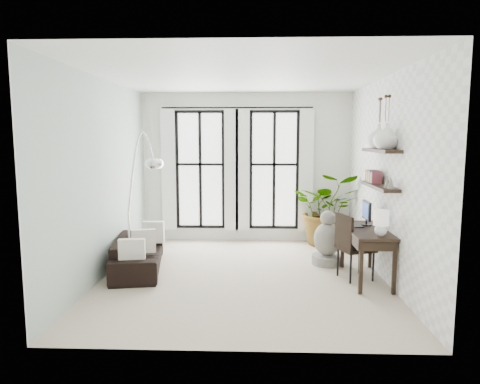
{
  "coord_description": "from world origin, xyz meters",
  "views": [
    {
      "loc": [
        0.2,
        -6.77,
        2.24
      ],
      "look_at": [
        -0.06,
        0.3,
        1.35
      ],
      "focal_mm": 32.0,
      "sensor_mm": 36.0,
      "label": 1
    }
  ],
  "objects_px": {
    "plant": "(327,209)",
    "arc_lamp": "(141,172)",
    "desk": "(367,234)",
    "buddha": "(327,242)",
    "sofa": "(138,254)",
    "desk_chair": "(351,243)"
  },
  "relations": [
    {
      "from": "sofa",
      "to": "plant",
      "type": "bearing_deg",
      "value": -71.52
    },
    {
      "from": "plant",
      "to": "desk",
      "type": "bearing_deg",
      "value": -84.24
    },
    {
      "from": "desk",
      "to": "arc_lamp",
      "type": "distance_m",
      "value": 3.77
    },
    {
      "from": "plant",
      "to": "desk",
      "type": "xyz_separation_m",
      "value": [
        0.23,
        -2.33,
        -0.0
      ]
    },
    {
      "from": "desk",
      "to": "arc_lamp",
      "type": "relative_size",
      "value": 0.59
    },
    {
      "from": "buddha",
      "to": "desk_chair",
      "type": "bearing_deg",
      "value": -74.47
    },
    {
      "from": "desk",
      "to": "buddha",
      "type": "bearing_deg",
      "value": 117.24
    },
    {
      "from": "desk",
      "to": "buddha",
      "type": "height_order",
      "value": "desk"
    },
    {
      "from": "plant",
      "to": "buddha",
      "type": "height_order",
      "value": "plant"
    },
    {
      "from": "desk",
      "to": "buddha",
      "type": "distance_m",
      "value": 1.07
    },
    {
      "from": "plant",
      "to": "sofa",
      "type": "bearing_deg",
      "value": -151.98
    },
    {
      "from": "buddha",
      "to": "arc_lamp",
      "type": "bearing_deg",
      "value": -171.37
    },
    {
      "from": "plant",
      "to": "desk",
      "type": "relative_size",
      "value": 1.09
    },
    {
      "from": "plant",
      "to": "buddha",
      "type": "xyz_separation_m",
      "value": [
        -0.23,
        -1.44,
        -0.36
      ]
    },
    {
      "from": "sofa",
      "to": "plant",
      "type": "distance_m",
      "value": 4.0
    },
    {
      "from": "desk_chair",
      "to": "buddha",
      "type": "bearing_deg",
      "value": 87.23
    },
    {
      "from": "plant",
      "to": "arc_lamp",
      "type": "relative_size",
      "value": 0.65
    },
    {
      "from": "sofa",
      "to": "desk",
      "type": "height_order",
      "value": "desk"
    },
    {
      "from": "sofa",
      "to": "buddha",
      "type": "bearing_deg",
      "value": -92.06
    },
    {
      "from": "sofa",
      "to": "plant",
      "type": "xyz_separation_m",
      "value": [
        3.51,
        1.87,
        0.49
      ]
    },
    {
      "from": "desk_chair",
      "to": "arc_lamp",
      "type": "distance_m",
      "value": 3.59
    },
    {
      "from": "plant",
      "to": "buddha",
      "type": "bearing_deg",
      "value": -98.92
    }
  ]
}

